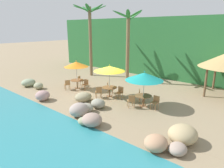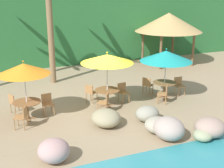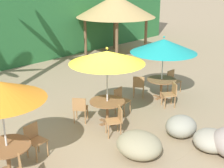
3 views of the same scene
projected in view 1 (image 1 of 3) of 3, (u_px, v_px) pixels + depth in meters
ground_plane at (103, 96)px, 15.13m from camera, size 120.00×120.00×0.00m
terrace_deck at (103, 96)px, 15.13m from camera, size 18.00×5.20×0.01m
foliage_backdrop at (161, 47)px, 20.93m from camera, size 28.00×2.40×6.00m
rock_seawall at (90, 108)px, 11.96m from camera, size 14.95×3.30×0.82m
umbrella_orange at (76, 64)px, 16.40m from camera, size 2.01×2.01×2.41m
dining_table_orange at (77, 81)px, 16.80m from camera, size 1.10×1.10×0.74m
chair_orange_seaward at (86, 84)px, 16.45m from camera, size 0.47×0.47×0.87m
chair_orange_inland at (80, 80)px, 17.64m from camera, size 0.56×0.56×0.87m
chair_orange_left at (67, 84)px, 16.40m from camera, size 0.56×0.56×0.87m
umbrella_yellow at (109, 69)px, 14.36m from camera, size 2.27×2.27×2.44m
dining_table_yellow at (110, 89)px, 14.78m from camera, size 1.10×1.10×0.74m
chair_yellow_seaward at (120, 92)px, 14.43m from camera, size 0.47×0.47×0.87m
chair_yellow_inland at (109, 87)px, 15.63m from camera, size 0.59×0.59×0.87m
chair_yellow_left at (99, 91)px, 14.50m from camera, size 0.59×0.59×0.87m
umbrella_teal at (144, 76)px, 12.59m from camera, size 2.42×2.42×2.37m
dining_table_teal at (143, 97)px, 12.97m from camera, size 1.10×1.10×0.74m
chair_teal_seaward at (155, 102)px, 12.51m from camera, size 0.44×0.45×0.87m
chair_teal_inland at (141, 95)px, 13.82m from camera, size 0.59×0.59×0.87m
chair_teal_left at (131, 100)px, 12.74m from camera, size 0.59×0.59×0.87m
palm_tree_nearest at (90, 28)px, 20.34m from camera, size 3.38×3.37×7.20m
palm_tree_second at (128, 36)px, 17.92m from camera, size 3.02×2.85×6.47m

